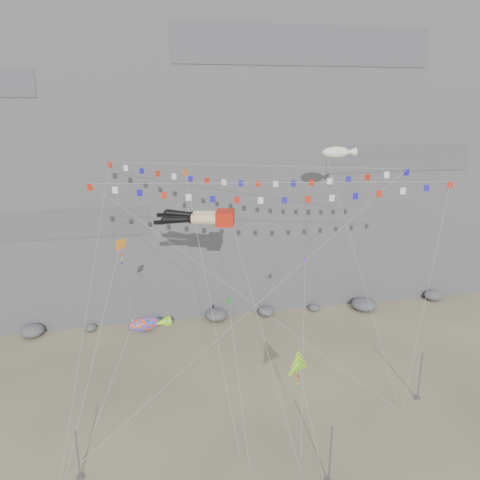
# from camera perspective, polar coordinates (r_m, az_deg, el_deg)

# --- Properties ---
(ground) EXTENTS (120.00, 120.00, 0.00)m
(ground) POSITION_cam_1_polar(r_m,az_deg,el_deg) (40.87, 1.04, -20.00)
(ground) COLOR tan
(ground) RESTS_ON ground
(cliff) EXTENTS (80.00, 28.00, 50.00)m
(cliff) POSITION_cam_1_polar(r_m,az_deg,el_deg) (64.49, -5.40, 17.00)
(cliff) COLOR slate
(cliff) RESTS_ON ground
(talus_boulders) EXTENTS (60.00, 3.00, 1.20)m
(talus_boulders) POSITION_cam_1_polar(r_m,az_deg,el_deg) (54.96, -2.91, -9.11)
(talus_boulders) COLOR #59595E
(talus_boulders) RESTS_ON ground
(anchor_pole_left) EXTENTS (0.12, 0.12, 3.73)m
(anchor_pole_left) POSITION_cam_1_polar(r_m,az_deg,el_deg) (35.70, -19.16, -23.51)
(anchor_pole_left) COLOR slate
(anchor_pole_left) RESTS_ON ground
(anchor_pole_center) EXTENTS (0.12, 0.12, 4.35)m
(anchor_pole_center) POSITION_cam_1_polar(r_m,az_deg,el_deg) (34.08, 10.96, -24.33)
(anchor_pole_center) COLOR slate
(anchor_pole_center) RESTS_ON ground
(anchor_pole_right) EXTENTS (0.12, 0.12, 4.38)m
(anchor_pole_right) POSITION_cam_1_polar(r_m,az_deg,el_deg) (43.59, 21.08, -15.23)
(anchor_pole_right) COLOR slate
(anchor_pole_right) RESTS_ON ground
(legs_kite) EXTENTS (8.73, 16.84, 20.75)m
(legs_kite) POSITION_cam_1_polar(r_m,az_deg,el_deg) (40.42, -4.48, 2.74)
(legs_kite) COLOR red
(legs_kite) RESTS_ON ground
(flag_banner_upper) EXTENTS (28.83, 19.76, 28.59)m
(flag_banner_upper) POSITION_cam_1_polar(r_m,az_deg,el_deg) (42.98, 1.15, 9.04)
(flag_banner_upper) COLOR red
(flag_banner_upper) RESTS_ON ground
(flag_banner_lower) EXTENTS (29.11, 9.92, 21.46)m
(flag_banner_lower) POSITION_cam_1_polar(r_m,az_deg,el_deg) (38.40, 4.05, 6.96)
(flag_banner_lower) COLOR red
(flag_banner_lower) RESTS_ON ground
(harlequin_kite) EXTENTS (5.32, 7.74, 16.24)m
(harlequin_kite) POSITION_cam_1_polar(r_m,az_deg,el_deg) (35.72, -14.40, -0.63)
(harlequin_kite) COLOR red
(harlequin_kite) RESTS_ON ground
(fish_windsock) EXTENTS (6.85, 7.41, 10.66)m
(fish_windsock) POSITION_cam_1_polar(r_m,az_deg,el_deg) (38.77, -11.59, -10.02)
(fish_windsock) COLOR #FC470C
(fish_windsock) RESTS_ON ground
(delta_kite) EXTENTS (2.48, 6.92, 7.86)m
(delta_kite) POSITION_cam_1_polar(r_m,az_deg,el_deg) (36.99, 7.19, -14.91)
(delta_kite) COLOR #FEEC0C
(delta_kite) RESTS_ON ground
(blimp_windsock) EXTENTS (3.85, 12.73, 23.08)m
(blimp_windsock) POSITION_cam_1_polar(r_m,az_deg,el_deg) (46.55, 11.60, 10.37)
(blimp_windsock) COLOR white
(blimp_windsock) RESTS_ON ground
(small_kite_a) EXTENTS (2.80, 13.08, 22.42)m
(small_kite_a) POSITION_cam_1_polar(r_m,az_deg,el_deg) (39.78, -6.57, 7.65)
(small_kite_a) COLOR #F95514
(small_kite_a) RESTS_ON ground
(small_kite_b) EXTENTS (3.91, 10.38, 15.36)m
(small_kite_b) POSITION_cam_1_polar(r_m,az_deg,el_deg) (39.97, 7.95, -2.91)
(small_kite_b) COLOR purple
(small_kite_b) RESTS_ON ground
(small_kite_c) EXTENTS (1.12, 8.93, 12.44)m
(small_kite_c) POSITION_cam_1_polar(r_m,az_deg,el_deg) (36.86, -1.32, -7.74)
(small_kite_c) COLOR green
(small_kite_c) RESTS_ON ground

